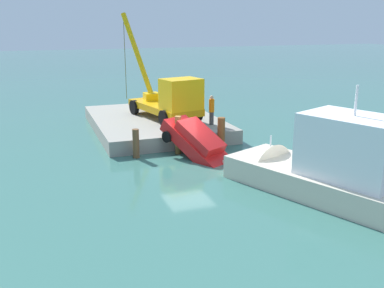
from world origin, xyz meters
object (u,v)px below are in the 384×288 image
object	(u,v)px
crane_truck	(170,99)
moored_yacht	(309,179)
dock_worker	(212,110)
salvaged_car	(199,145)

from	to	relation	value
crane_truck	moored_yacht	bearing A→B (deg)	12.72
crane_truck	dock_worker	bearing A→B (deg)	43.14
crane_truck	salvaged_car	xyz separation A→B (m)	(5.89, -0.15, -1.57)
crane_truck	moored_yacht	distance (m)	12.36
dock_worker	moored_yacht	bearing A→B (deg)	3.70
crane_truck	salvaged_car	bearing A→B (deg)	-1.43
crane_truck	salvaged_car	world-z (taller)	crane_truck
dock_worker	moored_yacht	xyz separation A→B (m)	(9.73, 0.63, -1.31)
crane_truck	dock_worker	world-z (taller)	crane_truck
crane_truck	salvaged_car	size ratio (longest dim) A/B	1.77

